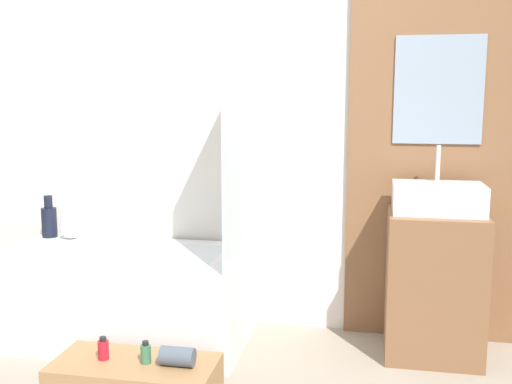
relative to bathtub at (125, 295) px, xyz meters
The scene contains 12 objects.
wall_tiled_back 1.32m from the bathtub, 30.43° to the left, with size 4.20×0.06×2.60m, color silver.
wall_wood_accent 2.06m from the bathtub, 11.89° to the left, with size 0.98×0.04×2.60m.
bathtub is the anchor object (origin of this frame).
glass_shower_screen 1.09m from the bathtub, ahead, with size 0.01×0.47×1.18m, color silver.
wooden_step_bench 0.71m from the bathtub, 63.34° to the right, with size 0.78×0.37×0.16m, color #997047.
vanity_cabinet 1.75m from the bathtub, ahead, with size 0.50×0.45×0.79m, color brown.
sink 1.84m from the bathtub, ahead, with size 0.47×0.30×0.35m.
vase_tall_dark 0.76m from the bathtub, 156.32° to the left, with size 0.09×0.09×0.27m.
vase_round_light 0.61m from the bathtub, 151.24° to the left, with size 0.13×0.13×0.13m, color white.
bottle_soap_primary 0.64m from the bathtub, 75.98° to the right, with size 0.05×0.05×0.11m.
bottle_soap_secondary 0.72m from the bathtub, 59.18° to the right, with size 0.05×0.05×0.11m.
towel_roll 0.81m from the bathtub, 49.67° to the right, with size 0.09×0.09×0.16m, color #4C5666.
Camera 1 is at (0.68, -1.97, 1.40)m, focal length 42.00 mm.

